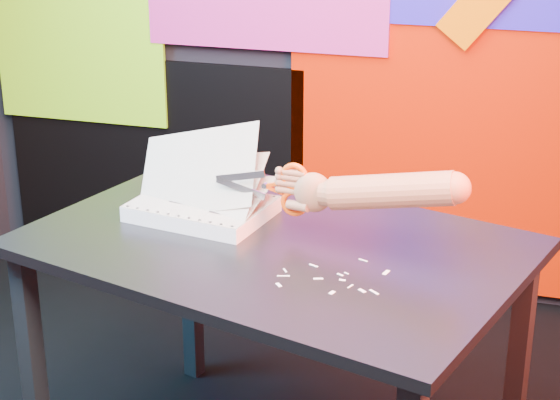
% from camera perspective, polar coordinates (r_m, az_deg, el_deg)
% --- Properties ---
extents(room, '(3.01, 3.01, 2.71)m').
position_cam_1_polar(room, '(2.13, -6.23, 11.50)').
color(room, black).
rests_on(room, ground).
extents(backdrop, '(2.88, 0.05, 2.08)m').
position_cam_1_polar(backdrop, '(3.56, 4.02, 8.98)').
color(backdrop, '#BB1900').
rests_on(backdrop, ground).
extents(work_table, '(1.40, 1.12, 0.75)m').
position_cam_1_polar(work_table, '(2.41, -0.32, -4.40)').
color(work_table, '#262626').
rests_on(work_table, ground).
extents(printout_stack, '(0.40, 0.31, 0.27)m').
position_cam_1_polar(printout_stack, '(2.53, -4.79, -0.40)').
color(printout_stack, white).
rests_on(printout_stack, work_table).
extents(scissors, '(0.26, 0.03, 0.14)m').
position_cam_1_polar(scissors, '(2.37, 0.48, 0.69)').
color(scissors, silver).
rests_on(scissors, printout_stack).
extents(hand_forearm, '(0.48, 0.11, 0.15)m').
position_cam_1_polar(hand_forearm, '(2.29, 6.00, 0.55)').
color(hand_forearm, '#A65C4A').
rests_on(hand_forearm, work_table).
extents(paper_clippings, '(0.25, 0.21, 0.00)m').
position_cam_1_polar(paper_clippings, '(2.17, 3.49, -4.84)').
color(paper_clippings, white).
rests_on(paper_clippings, work_table).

